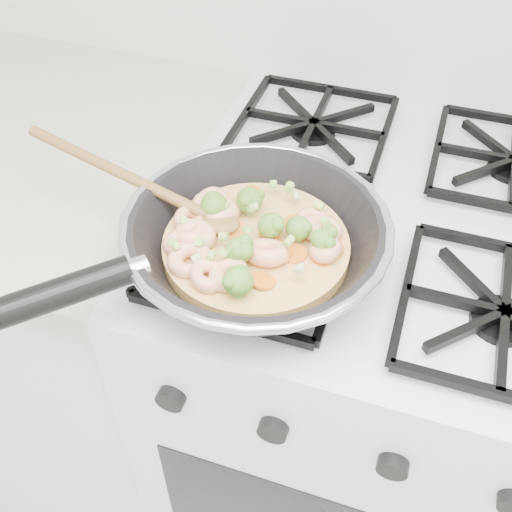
% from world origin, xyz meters
% --- Properties ---
extents(stove, '(0.60, 0.60, 0.92)m').
position_xyz_m(stove, '(0.00, 1.70, 0.46)').
color(stove, silver).
rests_on(stove, ground).
extents(skillet, '(0.48, 0.41, 0.09)m').
position_xyz_m(skillet, '(-0.15, 1.53, 0.96)').
color(skillet, black).
rests_on(skillet, stove).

